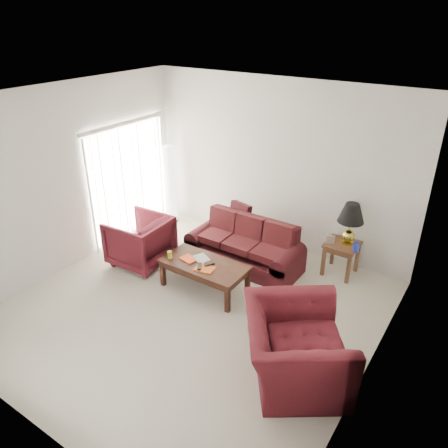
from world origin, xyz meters
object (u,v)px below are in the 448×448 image
Objects in this scene: sofa at (244,245)px; armchair_left at (140,241)px; end_table at (341,258)px; floor_lamp at (170,184)px; armchair_right at (295,348)px; coffee_table at (205,276)px.

armchair_left is at bearing -144.49° from sofa.
floor_lamp is at bearing -179.73° from end_table.
armchair_left reaches higher than sofa.
armchair_left is (-1.51, -0.91, 0.02)m from sofa.
armchair_right is 2.13m from coffee_table.
end_table is 0.35× the size of floor_lamp.
armchair_right is 0.98× the size of coffee_table.
floor_lamp is (-2.15, 0.66, 0.41)m from sofa.
armchair_right is (0.36, -2.48, 0.15)m from end_table.
armchair_right is (1.81, -1.80, 0.03)m from sofa.
floor_lamp reaches higher than armchair_left.
armchair_left is 0.71× the size of armchair_right.
coffee_table is (1.38, -0.04, -0.19)m from armchair_left.
floor_lamp is 4.68m from armchair_right.
end_table is at bearing -26.79° from armchair_right.
floor_lamp is at bearing -160.99° from armchair_left.
end_table reaches higher than coffee_table.
end_table is 2.27m from coffee_table.
coffee_table is at bearing 31.14° from armchair_right.
sofa is at bearing 10.10° from armchair_right.
sofa is 1.61m from end_table.
end_table is 2.51m from armchair_right.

